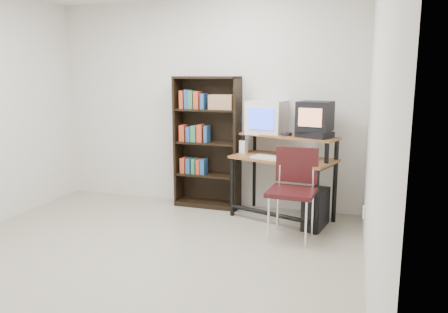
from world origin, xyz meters
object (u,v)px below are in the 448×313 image
(crt_tv, at_px, (315,116))
(bookshelf, at_px, (208,140))
(pc_tower, at_px, (316,209))
(computer_desk, at_px, (284,162))
(crt_monitor, at_px, (267,117))
(school_chair, at_px, (294,183))

(crt_tv, height_order, bookshelf, bookshelf)
(crt_tv, bearing_deg, bookshelf, -176.62)
(crt_tv, xyz_separation_m, bookshelf, (-1.34, 0.22, -0.36))
(crt_tv, distance_m, pc_tower, 1.03)
(computer_desk, relative_size, crt_tv, 3.09)
(computer_desk, height_order, crt_monitor, crt_monitor)
(computer_desk, distance_m, crt_tv, 0.63)
(computer_desk, xyz_separation_m, bookshelf, (-1.01, 0.24, 0.17))
(school_chair, xyz_separation_m, bookshelf, (-1.20, 0.79, 0.28))
(pc_tower, xyz_separation_m, bookshelf, (-1.41, 0.43, 0.64))
(crt_monitor, distance_m, school_chair, 1.07)
(pc_tower, bearing_deg, bookshelf, 173.86)
(crt_tv, bearing_deg, crt_monitor, 173.17)
(crt_monitor, distance_m, crt_tv, 0.62)
(crt_monitor, xyz_separation_m, crt_tv, (0.58, -0.21, 0.05))
(school_chair, bearing_deg, crt_monitor, 124.10)
(computer_desk, bearing_deg, pc_tower, -7.14)
(crt_monitor, xyz_separation_m, school_chair, (0.44, -0.78, -0.59))
(bookshelf, bearing_deg, pc_tower, -15.27)
(crt_monitor, distance_m, bookshelf, 0.82)
(crt_tv, distance_m, school_chair, 0.87)
(crt_monitor, relative_size, bookshelf, 0.29)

